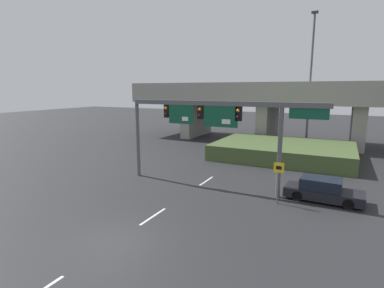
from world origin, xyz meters
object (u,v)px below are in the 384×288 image
highway_light_pole_near (310,79)px  parked_sedan_near_right (323,190)px  signal_gantry (212,118)px  speed_limit_sign (278,177)px

highway_light_pole_near → parked_sedan_near_right: bearing=-80.7°
highway_light_pole_near → parked_sedan_near_right: (2.82, -17.15, -7.28)m
highway_light_pole_near → signal_gantry: bearing=-103.8°
speed_limit_sign → highway_light_pole_near: bearing=91.3°
signal_gantry → speed_limit_sign: (4.82, -1.11, -3.17)m
highway_light_pole_near → parked_sedan_near_right: 18.84m
signal_gantry → parked_sedan_near_right: bearing=5.4°
signal_gantry → parked_sedan_near_right: 8.37m
speed_limit_sign → parked_sedan_near_right: size_ratio=0.56×
speed_limit_sign → highway_light_pole_near: 19.95m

